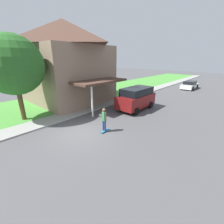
# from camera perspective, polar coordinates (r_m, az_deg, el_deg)

# --- Properties ---
(ground_plane) EXTENTS (120.00, 120.00, 0.00)m
(ground_plane) POSITION_cam_1_polar(r_m,az_deg,el_deg) (10.90, -11.95, -7.72)
(ground_plane) COLOR #49494C
(lawn) EXTENTS (10.00, 80.00, 0.08)m
(lawn) POSITION_cam_1_polar(r_m,az_deg,el_deg) (20.31, -11.94, 5.36)
(lawn) COLOR #478E38
(lawn) RESTS_ON ground_plane
(sidewalk) EXTENTS (1.80, 80.00, 0.10)m
(sidewalk) POSITION_cam_1_polar(r_m,az_deg,el_deg) (17.06, -3.05, 3.06)
(sidewalk) COLOR gray
(sidewalk) RESTS_ON ground_plane
(house) EXTENTS (11.63, 8.52, 8.86)m
(house) POSITION_cam_1_polar(r_m,az_deg,el_deg) (18.98, -17.18, 18.15)
(house) COLOR #89705B
(house) RESTS_ON lawn
(lawn_tree_near) EXTENTS (4.49, 4.49, 6.63)m
(lawn_tree_near) POSITION_cam_1_polar(r_m,az_deg,el_deg) (13.93, -33.55, 14.59)
(lawn_tree_near) COLOR brown
(lawn_tree_near) RESTS_ON lawn
(suv_parked) EXTENTS (2.20, 4.40, 2.21)m
(suv_parked) POSITION_cam_1_polar(r_m,az_deg,el_deg) (15.37, 9.17, 5.32)
(suv_parked) COLOR maroon
(suv_parked) RESTS_ON ground_plane
(car_down_street) EXTENTS (1.93, 4.45, 1.33)m
(car_down_street) POSITION_cam_1_polar(r_m,az_deg,el_deg) (29.16, 27.49, 9.07)
(car_down_street) COLOR silver
(car_down_street) RESTS_ON ground_plane
(skateboarder) EXTENTS (0.41, 0.23, 1.76)m
(skateboarder) POSITION_cam_1_polar(r_m,az_deg,el_deg) (10.41, -3.02, -2.65)
(skateboarder) COLOR navy
(skateboarder) RESTS_ON ground_plane
(skateboard) EXTENTS (0.21, 0.83, 0.10)m
(skateboard) POSITION_cam_1_polar(r_m,az_deg,el_deg) (10.78, -2.55, -7.10)
(skateboard) COLOR #236B99
(skateboard) RESTS_ON ground_plane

